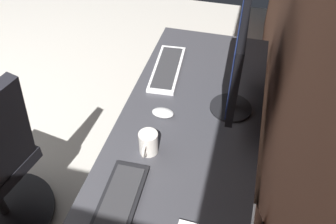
{
  "coord_description": "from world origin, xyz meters",
  "views": [
    {
      "loc": [
        1.09,
        2.17,
        1.86
      ],
      "look_at": [
        0.15,
        1.92,
        0.95
      ],
      "focal_mm": 37.16,
      "sensor_mm": 36.0,
      "label": 1
    }
  ],
  "objects_px": {
    "keyboard_spare": "(167,68)",
    "mouse_main": "(163,113)",
    "monitor_primary": "(237,63)",
    "coffee_mug": "(148,143)",
    "keyboard_main": "(116,209)"
  },
  "relations": [
    {
      "from": "keyboard_spare",
      "to": "mouse_main",
      "type": "height_order",
      "value": "mouse_main"
    },
    {
      "from": "monitor_primary",
      "to": "keyboard_spare",
      "type": "distance_m",
      "value": 0.5
    },
    {
      "from": "monitor_primary",
      "to": "coffee_mug",
      "type": "xyz_separation_m",
      "value": [
        0.36,
        -0.3,
        -0.21
      ]
    },
    {
      "from": "monitor_primary",
      "to": "keyboard_spare",
      "type": "relative_size",
      "value": 1.12
    },
    {
      "from": "mouse_main",
      "to": "coffee_mug",
      "type": "bearing_deg",
      "value": -0.16
    },
    {
      "from": "keyboard_main",
      "to": "mouse_main",
      "type": "height_order",
      "value": "mouse_main"
    },
    {
      "from": "monitor_primary",
      "to": "coffee_mug",
      "type": "distance_m",
      "value": 0.51
    },
    {
      "from": "keyboard_main",
      "to": "mouse_main",
      "type": "bearing_deg",
      "value": 176.54
    },
    {
      "from": "monitor_primary",
      "to": "coffee_mug",
      "type": "relative_size",
      "value": 4.01
    },
    {
      "from": "coffee_mug",
      "to": "keyboard_main",
      "type": "bearing_deg",
      "value": -5.93
    },
    {
      "from": "keyboard_spare",
      "to": "mouse_main",
      "type": "relative_size",
      "value": 4.13
    },
    {
      "from": "mouse_main",
      "to": "monitor_primary",
      "type": "bearing_deg",
      "value": 113.22
    },
    {
      "from": "keyboard_spare",
      "to": "coffee_mug",
      "type": "distance_m",
      "value": 0.59
    },
    {
      "from": "monitor_primary",
      "to": "keyboard_main",
      "type": "height_order",
      "value": "monitor_primary"
    },
    {
      "from": "coffee_mug",
      "to": "keyboard_spare",
      "type": "bearing_deg",
      "value": -173.02
    }
  ]
}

